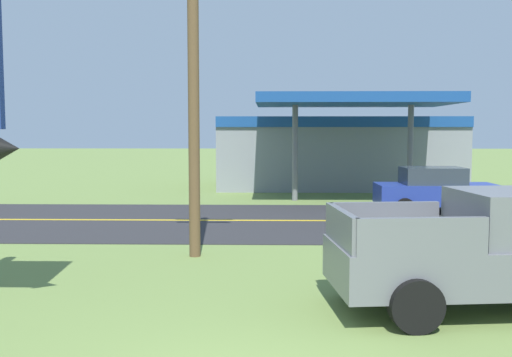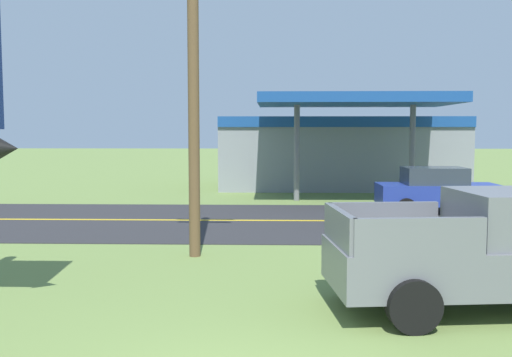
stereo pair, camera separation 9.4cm
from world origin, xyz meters
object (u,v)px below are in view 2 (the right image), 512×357
Objects in this scene: gas_station at (339,150)px; pickup_grey_parked_on_lawn at (494,252)px; utility_pole at (193,56)px; car_blue_far_lane at (437,190)px.

gas_station reaches higher than pickup_grey_parked_on_lawn.
utility_pole is 0.72× the size of gas_station.
gas_station is at bearing 72.66° from utility_pole.
pickup_grey_parked_on_lawn is (5.44, -3.94, -3.66)m from utility_pole.
gas_station is 20.65m from pickup_grey_parked_on_lawn.
car_blue_far_lane is at bearing -75.38° from gas_station.
gas_station reaches higher than car_blue_far_lane.
pickup_grey_parked_on_lawn is 11.51m from car_blue_far_lane.
pickup_grey_parked_on_lawn is at bearing -101.03° from car_blue_far_lane.
pickup_grey_parked_on_lawn is at bearing -35.94° from utility_pole.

